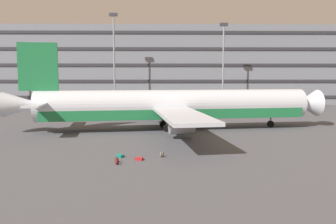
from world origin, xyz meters
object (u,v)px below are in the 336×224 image
airliner (172,106)px  backpack_navy (117,162)px  suitcase_orange (139,159)px  backpack_scuffed (162,154)px  suitcase_red (120,156)px  backpack_teal (117,160)px

airliner → backpack_navy: 18.72m
suitcase_orange → backpack_scuffed: size_ratio=1.35×
suitcase_red → backpack_teal: (-0.05, -1.81, 0.09)m
suitcase_orange → backpack_navy: 2.23m
airliner → backpack_scuffed: airliner is taller
suitcase_red → backpack_navy: (0.07, -2.50, 0.08)m
suitcase_red → backpack_navy: size_ratio=1.59×
backpack_scuffed → backpack_teal: bearing=-153.8°
backpack_teal → suitcase_red: bearing=88.3°
suitcase_red → backpack_navy: bearing=-88.4°
backpack_teal → airliner: bearing=73.8°
suitcase_orange → backpack_navy: size_ratio=1.50×
airliner → suitcase_orange: size_ratio=58.81×
suitcase_orange → backpack_navy: bearing=-138.2°
airliner → suitcase_orange: airliner is taller
backpack_navy → suitcase_orange: bearing=41.8°
airliner → backpack_navy: bearing=-105.2°
backpack_navy → backpack_teal: bearing=100.2°
backpack_scuffed → backpack_navy: 4.35m
suitcase_orange → backpack_scuffed: bearing=28.2°
backpack_teal → suitcase_orange: bearing=24.0°
airliner → backpack_scuffed: size_ratio=79.29×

